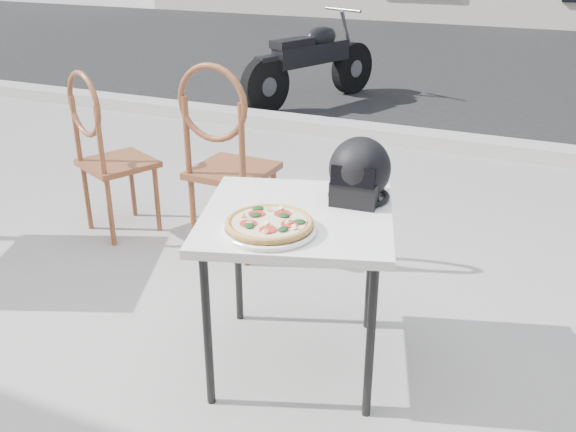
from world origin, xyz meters
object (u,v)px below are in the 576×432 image
at_px(helmet, 359,173).
at_px(motorcycle, 312,64).
at_px(pizza, 269,223).
at_px(cafe_chair_side, 104,145).
at_px(cafe_table_main, 297,228).
at_px(plate, 269,229).
at_px(cafe_chair_main, 224,151).

relative_size(helmet, motorcycle, 0.15).
bearing_deg(pizza, cafe_chair_side, 148.15).
height_order(cafe_table_main, cafe_chair_side, cafe_chair_side).
bearing_deg(motorcycle, helmet, -43.86).
bearing_deg(helmet, cafe_table_main, -131.07).
height_order(plate, pizza, pizza).
bearing_deg(cafe_table_main, cafe_chair_side, 154.24).
height_order(cafe_chair_main, cafe_chair_side, cafe_chair_main).
relative_size(plate, pizza, 1.06).
height_order(pizza, helmet, helmet).
xyz_separation_m(helmet, motorcycle, (-1.78, 3.96, -0.38)).
relative_size(cafe_chair_main, motorcycle, 0.61).
xyz_separation_m(plate, motorcycle, (-1.59, 4.37, -0.28)).
bearing_deg(cafe_chair_side, cafe_chair_main, -151.10).
bearing_deg(cafe_chair_side, helmet, -171.58).
xyz_separation_m(cafe_table_main, pizza, (-0.02, -0.19, 0.10)).
xyz_separation_m(cafe_table_main, motorcycle, (-1.61, 4.18, -0.21)).
bearing_deg(plate, helmet, 65.20).
distance_m(cafe_chair_main, motorcycle, 3.52).
height_order(cafe_table_main, motorcycle, motorcycle).
distance_m(cafe_table_main, plate, 0.21).
bearing_deg(helmet, pizza, -118.81).
height_order(cafe_table_main, helmet, helmet).
bearing_deg(helmet, cafe_chair_main, 145.01).
bearing_deg(cafe_chair_side, cafe_table_main, 179.32).
height_order(pizza, cafe_chair_side, cafe_chair_side).
bearing_deg(motorcycle, cafe_chair_main, -53.80).
bearing_deg(helmet, motorcycle, 110.22).
bearing_deg(plate, cafe_chair_side, 148.14).
relative_size(cafe_table_main, cafe_chair_side, 0.91).
bearing_deg(cafe_chair_main, motorcycle, -73.61).
xyz_separation_m(cafe_table_main, helmet, (0.17, 0.22, 0.17)).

